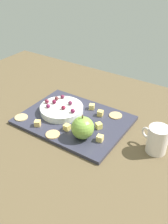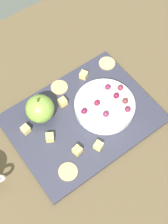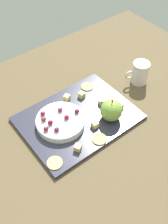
% 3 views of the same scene
% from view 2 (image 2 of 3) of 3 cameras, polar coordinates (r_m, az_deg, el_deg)
% --- Properties ---
extents(table, '(1.43, 0.94, 0.03)m').
position_cam_2_polar(table, '(0.92, 0.37, -1.52)').
color(table, brown).
rests_on(table, ground).
extents(platter, '(0.40, 0.30, 0.01)m').
position_cam_2_polar(platter, '(0.90, -0.15, -1.29)').
color(platter, '#2F303F').
rests_on(platter, table).
extents(serving_dish, '(0.17, 0.17, 0.03)m').
position_cam_2_polar(serving_dish, '(0.90, 3.67, 1.08)').
color(serving_dish, white).
rests_on(serving_dish, platter).
extents(apple_whole, '(0.08, 0.08, 0.08)m').
position_cam_2_polar(apple_whole, '(0.87, -7.83, 0.57)').
color(apple_whole, '#78A13D').
rests_on(apple_whole, platter).
extents(apple_stem, '(0.01, 0.01, 0.01)m').
position_cam_2_polar(apple_stem, '(0.83, -8.20, 2.11)').
color(apple_stem, brown).
rests_on(apple_stem, apple_whole).
extents(cheese_cube_0, '(0.03, 0.03, 0.02)m').
position_cam_2_polar(cheese_cube_0, '(0.85, 2.58, -6.00)').
color(cheese_cube_0, '#E1CA6F').
rests_on(cheese_cube_0, platter).
extents(cheese_cube_1, '(0.02, 0.02, 0.02)m').
position_cam_2_polar(cheese_cube_1, '(0.91, -3.81, 1.80)').
color(cheese_cube_1, '#F0CD69').
rests_on(cheese_cube_1, platter).
extents(cheese_cube_2, '(0.03, 0.03, 0.02)m').
position_cam_2_polar(cheese_cube_2, '(0.86, -6.07, -4.53)').
color(cheese_cube_2, '#E5D366').
rests_on(cheese_cube_2, platter).
extents(cheese_cube_3, '(0.02, 0.02, 0.02)m').
position_cam_2_polar(cheese_cube_3, '(0.84, -1.21, -6.84)').
color(cheese_cube_3, '#E3C366').
rests_on(cheese_cube_3, platter).
extents(cheese_cube_4, '(0.03, 0.03, 0.02)m').
position_cam_2_polar(cheese_cube_4, '(0.96, -0.06, 6.60)').
color(cheese_cube_4, '#EDC46E').
rests_on(cheese_cube_4, platter).
extents(cheese_cube_5, '(0.02, 0.02, 0.02)m').
position_cam_2_polar(cheese_cube_5, '(0.88, -10.34, -3.06)').
color(cheese_cube_5, '#E4C86F').
rests_on(cheese_cube_5, platter).
extents(cracker_0, '(0.05, 0.05, 0.00)m').
position_cam_2_polar(cracker_0, '(1.00, 4.11, 8.62)').
color(cracker_0, tan).
rests_on(cracker_0, platter).
extents(cracker_1, '(0.05, 0.05, 0.00)m').
position_cam_2_polar(cracker_1, '(0.95, -4.41, 4.40)').
color(cracker_1, tan).
rests_on(cracker_1, platter).
extents(cracker_2, '(0.05, 0.05, 0.00)m').
position_cam_2_polar(cracker_2, '(0.83, -2.86, -10.55)').
color(cracker_2, tan).
rests_on(cracker_2, platter).
extents(grape_0, '(0.02, 0.02, 0.01)m').
position_cam_2_polar(grape_0, '(0.88, 7.77, 0.50)').
color(grape_0, maroon).
rests_on(grape_0, serving_dish).
extents(grape_1, '(0.02, 0.02, 0.02)m').
position_cam_2_polar(grape_1, '(0.87, -0.10, 0.34)').
color(grape_1, maroon).
rests_on(grape_1, serving_dish).
extents(grape_2, '(0.02, 0.02, 0.02)m').
position_cam_2_polar(grape_2, '(0.89, 5.76, 2.90)').
color(grape_2, maroon).
rests_on(grape_2, serving_dish).
extents(grape_3, '(0.02, 0.02, 0.02)m').
position_cam_2_polar(grape_3, '(0.91, 6.50, 4.29)').
color(grape_3, maroon).
rests_on(grape_3, serving_dish).
extents(grape_4, '(0.02, 0.02, 0.02)m').
position_cam_2_polar(grape_4, '(0.88, 2.37, 1.60)').
color(grape_4, maroon).
rests_on(grape_4, serving_dish).
extents(grape_5, '(0.02, 0.02, 0.01)m').
position_cam_2_polar(grape_5, '(0.91, 4.26, 4.47)').
color(grape_5, maroon).
rests_on(grape_5, serving_dish).
extents(grape_6, '(0.02, 0.02, 0.01)m').
position_cam_2_polar(grape_6, '(0.89, 7.34, 1.97)').
color(grape_6, brown).
rests_on(grape_6, serving_dish).
extents(grape_7, '(0.02, 0.02, 0.02)m').
position_cam_2_polar(grape_7, '(0.86, 3.93, -0.34)').
color(grape_7, '#672342').
rests_on(grape_7, serving_dish).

